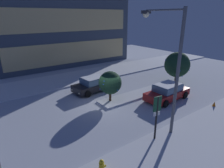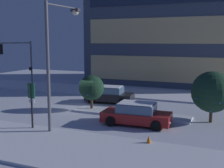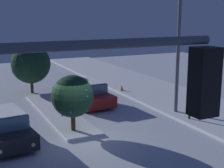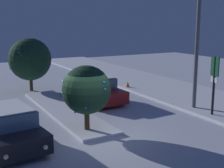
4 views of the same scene
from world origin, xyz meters
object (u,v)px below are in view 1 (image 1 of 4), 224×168
at_px(street_lamp_arched, 167,55).
at_px(decorated_tree_median, 110,83).
at_px(parking_info_sign, 157,113).
at_px(construction_cone, 214,105).
at_px(car_far, 94,84).
at_px(car_near, 167,92).
at_px(decorated_tree_left_of_median, 177,65).
at_px(fire_hydrant, 102,167).

distance_m(street_lamp_arched, decorated_tree_median, 6.37).
xyz_separation_m(parking_info_sign, construction_cone, (7.49, 0.20, -1.64)).
bearing_deg(construction_cone, car_far, 124.24).
relative_size(car_far, parking_info_sign, 1.51).
relative_size(street_lamp_arched, parking_info_sign, 2.63).
height_order(car_far, street_lamp_arched, street_lamp_arched).
xyz_separation_m(car_near, car_far, (-4.45, 5.76, -0.00)).
xyz_separation_m(car_far, construction_cone, (6.28, -9.23, -0.44)).
bearing_deg(car_near, decorated_tree_left_of_median, 25.69).
height_order(decorated_tree_median, decorated_tree_left_of_median, decorated_tree_left_of_median).
bearing_deg(fire_hydrant, decorated_tree_median, 51.91).
xyz_separation_m(car_near, parking_info_sign, (-5.65, -3.67, 1.20)).
distance_m(street_lamp_arched, parking_info_sign, 3.60).
bearing_deg(car_near, fire_hydrant, -160.76).
relative_size(street_lamp_arched, construction_cone, 14.22).
height_order(fire_hydrant, parking_info_sign, parking_info_sign).
bearing_deg(construction_cone, parking_info_sign, -178.46).
xyz_separation_m(car_far, street_lamp_arched, (0.25, -8.66, 4.40)).
bearing_deg(decorated_tree_left_of_median, street_lamp_arched, -148.33).
xyz_separation_m(car_near, decorated_tree_left_of_median, (4.54, 2.49, 1.42)).
bearing_deg(car_near, street_lamp_arched, -148.43).
xyz_separation_m(car_far, fire_hydrant, (-5.34, -9.77, -0.31)).
bearing_deg(decorated_tree_median, construction_cone, -42.88).
relative_size(street_lamp_arched, decorated_tree_median, 2.74).
relative_size(car_near, car_far, 1.05).
distance_m(car_far, decorated_tree_median, 3.41).
xyz_separation_m(car_near, construction_cone, (1.84, -3.47, -0.44)).
bearing_deg(car_far, decorated_tree_median, 80.71).
relative_size(fire_hydrant, decorated_tree_median, 0.29).
relative_size(street_lamp_arched, decorated_tree_left_of_median, 2.21).
bearing_deg(construction_cone, car_near, 117.88).
distance_m(parking_info_sign, decorated_tree_left_of_median, 11.92).
bearing_deg(parking_info_sign, decorated_tree_median, -0.63).
relative_size(car_far, decorated_tree_left_of_median, 1.27).
bearing_deg(parking_info_sign, car_far, 1.30).
height_order(car_far, construction_cone, car_far).
xyz_separation_m(street_lamp_arched, construction_cone, (6.04, -0.57, -4.84)).
distance_m(car_near, car_far, 7.28).
relative_size(fire_hydrant, construction_cone, 1.51).
relative_size(street_lamp_arched, fire_hydrant, 9.45).
bearing_deg(decorated_tree_left_of_median, decorated_tree_median, 179.68).
bearing_deg(parking_info_sign, fire_hydrant, 103.25).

